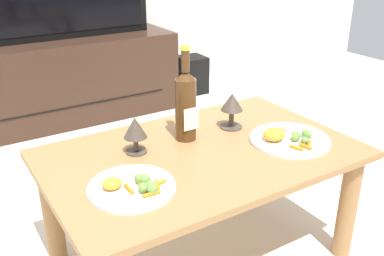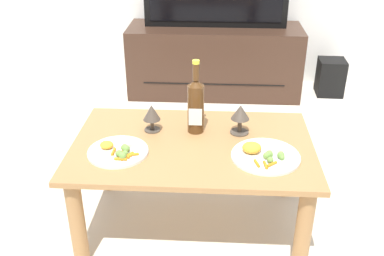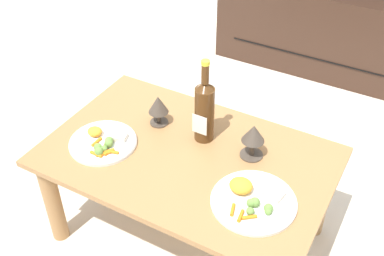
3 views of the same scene
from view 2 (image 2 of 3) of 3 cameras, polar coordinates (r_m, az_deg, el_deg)
ground_plane at (r=2.28m, az=0.07°, el=-12.04°), size 6.40×6.40×0.00m
dining_table at (r=2.06m, az=0.08°, el=-3.98°), size 1.09×0.70×0.46m
tv_stand at (r=3.64m, az=2.86°, el=8.59°), size 1.36×0.47×0.55m
floor_speaker at (r=3.81m, az=17.27°, el=6.23°), size 0.21×0.21×0.29m
wine_bottle at (r=2.06m, az=0.49°, el=3.09°), size 0.08×0.08×0.35m
goblet_left at (r=2.10m, az=-5.18°, el=1.82°), size 0.08×0.08×0.13m
goblet_right at (r=2.08m, az=6.19°, el=1.77°), size 0.09×0.09×0.14m
dinner_plate_left at (r=1.96m, az=-9.38°, el=-2.90°), size 0.26×0.26×0.05m
dinner_plate_right at (r=1.93m, az=9.26°, el=-3.37°), size 0.29×0.29×0.06m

